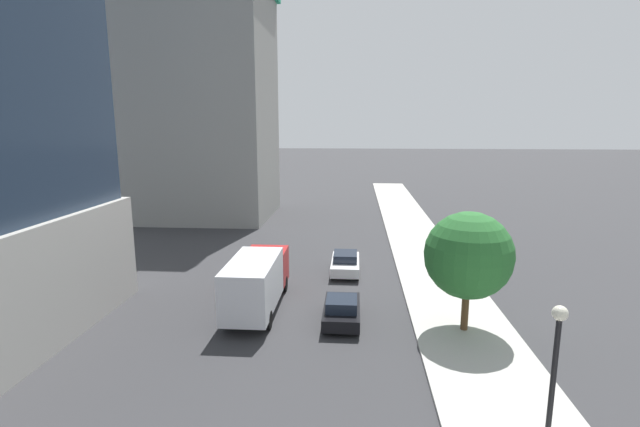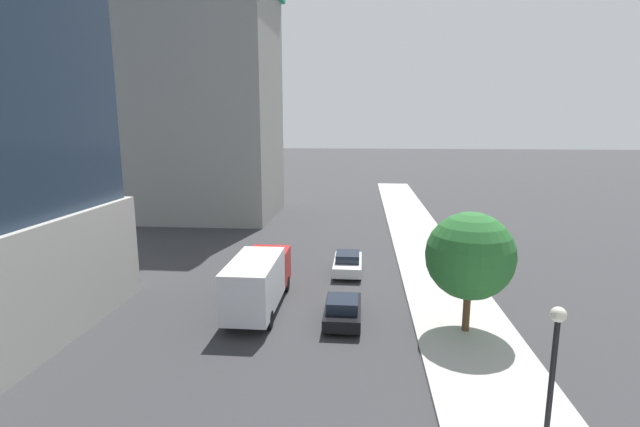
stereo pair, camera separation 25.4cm
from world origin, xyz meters
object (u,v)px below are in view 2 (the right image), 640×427
street_lamp (553,365)px  box_truck (258,279)px  construction_building (206,80)px  street_tree (470,256)px  car_black (343,310)px  car_white (348,263)px

street_lamp → box_truck: 16.27m
construction_building → street_tree: (22.47, -28.73, -11.01)m
construction_building → car_black: size_ratio=8.88×
car_black → car_white: bearing=90.0°
street_tree → car_white: 11.43m
box_truck → street_tree: bearing=-10.2°
car_white → box_truck: (-4.79, -7.04, 1.06)m
street_lamp → car_black: (-6.39, 10.36, -2.90)m
street_lamp → car_black: bearing=121.7°
street_lamp → box_truck: size_ratio=0.65×
street_lamp → box_truck: (-11.18, 11.68, -1.81)m
street_tree → street_lamp: bearing=-88.9°
construction_building → street_lamp: construction_building is taller
street_lamp → car_white: 19.99m
car_white → street_lamp: bearing=-71.2°
construction_building → car_white: size_ratio=8.32×
construction_building → box_truck: 31.96m
street_lamp → street_tree: 9.70m
car_white → car_black: bearing=-90.0°
street_tree → car_white: bearing=124.5°
car_white → box_truck: box_truck is taller
street_lamp → box_truck: bearing=133.8°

